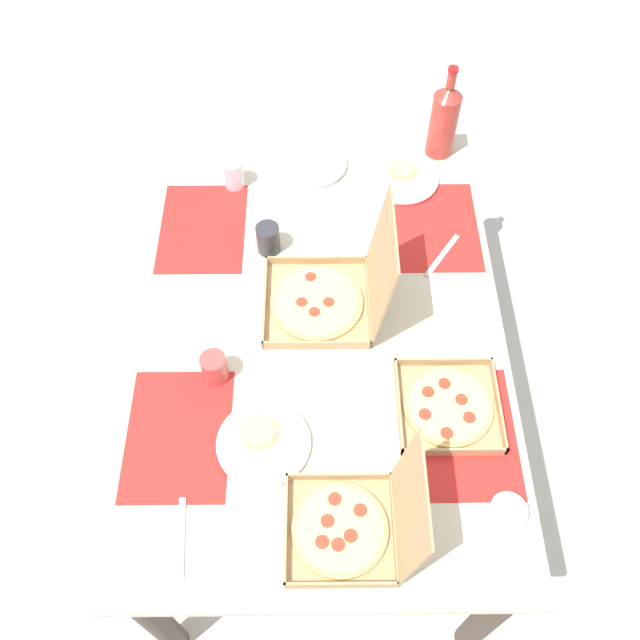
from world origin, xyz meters
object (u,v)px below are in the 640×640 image
(plate_far_left, at_px, (263,442))
(condiment_bowl, at_px, (507,513))
(pizza_box_edge_far, at_px, (331,294))
(soda_bottle, at_px, (444,120))
(cup_dark, at_px, (268,239))
(cup_clear_right, at_px, (215,368))
(cup_clear_left, at_px, (234,174))
(pizza_box_center, at_px, (355,525))
(plate_far_right, at_px, (402,178))
(pizza_box_corner_right, at_px, (448,406))
(plate_near_right, at_px, (314,164))

(plate_far_left, height_order, condiment_bowl, condiment_bowl)
(pizza_box_edge_far, height_order, soda_bottle, pizza_box_edge_far)
(plate_far_left, xyz_separation_m, cup_dark, (-0.63, -0.01, 0.04))
(cup_clear_right, xyz_separation_m, cup_clear_left, (-0.71, 0.01, 0.00))
(pizza_box_center, bearing_deg, soda_bottle, 165.48)
(plate_far_right, xyz_separation_m, cup_dark, (0.29, -0.42, 0.04))
(soda_bottle, xyz_separation_m, cup_dark, (0.42, -0.55, -0.09))
(plate_far_right, relative_size, cup_dark, 2.49)
(cup_clear_right, bearing_deg, soda_bottle, 141.68)
(pizza_box_center, height_order, plate_far_left, pizza_box_center)
(soda_bottle, xyz_separation_m, cup_clear_left, (0.15, -0.67, -0.08))
(plate_far_left, bearing_deg, cup_dark, -179.33)
(cup_clear_right, relative_size, cup_clear_left, 0.92)
(plate_far_right, bearing_deg, pizza_box_corner_right, 3.76)
(pizza_box_edge_far, xyz_separation_m, pizza_box_center, (0.64, 0.04, -0.01))
(cup_clear_left, bearing_deg, pizza_box_edge_far, 32.08)
(pizza_box_center, height_order, cup_dark, pizza_box_center)
(soda_bottle, bearing_deg, plate_near_right, -80.85)
(pizza_box_corner_right, distance_m, pizza_box_edge_far, 0.44)
(cup_dark, bearing_deg, pizza_box_edge_far, 41.13)
(plate_far_right, xyz_separation_m, cup_clear_right, (0.72, -0.55, 0.03))
(soda_bottle, bearing_deg, cup_dark, -52.72)
(plate_far_right, xyz_separation_m, cup_clear_left, (0.02, -0.54, 0.04))
(plate_far_right, bearing_deg, cup_clear_right, -37.07)
(plate_far_left, relative_size, condiment_bowl, 2.68)
(pizza_box_edge_far, distance_m, plate_far_right, 0.55)
(pizza_box_corner_right, bearing_deg, plate_far_right, -176.24)
(cup_clear_right, bearing_deg, cup_clear_left, 179.53)
(plate_far_left, bearing_deg, plate_near_right, 172.56)
(pizza_box_corner_right, relative_size, plate_far_left, 1.11)
(plate_far_left, relative_size, cup_dark, 2.50)
(plate_far_right, xyz_separation_m, condiment_bowl, (1.10, 0.16, 0.01))
(pizza_box_edge_far, xyz_separation_m, cup_clear_right, (0.23, -0.30, -0.01))
(plate_far_right, bearing_deg, cup_dark, -55.76)
(plate_near_right, bearing_deg, pizza_box_corner_right, 20.94)
(plate_far_right, relative_size, plate_far_left, 1.00)
(pizza_box_edge_far, relative_size, plate_far_right, 1.47)
(plate_far_left, height_order, soda_bottle, soda_bottle)
(pizza_box_corner_right, relative_size, cup_clear_right, 2.94)
(pizza_box_center, relative_size, cup_clear_left, 3.05)
(pizza_box_center, xyz_separation_m, cup_clear_right, (-0.41, -0.35, -0.00))
(pizza_box_corner_right, xyz_separation_m, plate_near_right, (-0.89, -0.34, -0.00))
(pizza_box_corner_right, bearing_deg, plate_near_right, -159.06)
(plate_far_right, distance_m, cup_clear_left, 0.54)
(pizza_box_corner_right, bearing_deg, soda_bottle, 175.40)
(pizza_box_center, xyz_separation_m, plate_far_right, (-1.13, 0.20, -0.04))
(plate_far_right, distance_m, cup_dark, 0.51)
(plate_far_right, relative_size, cup_clear_right, 2.64)
(plate_far_left, distance_m, cup_clear_right, 0.24)
(pizza_box_edge_far, distance_m, pizza_box_center, 0.64)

